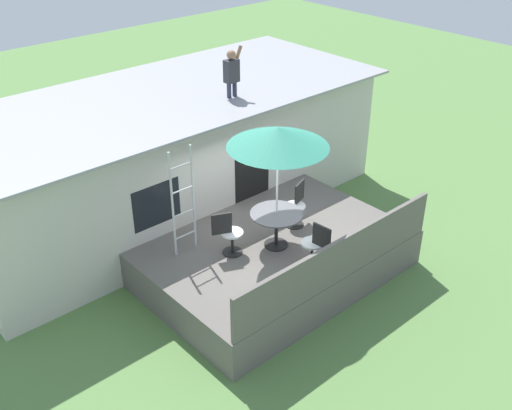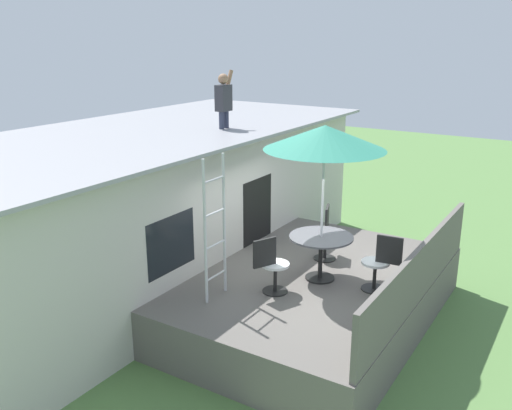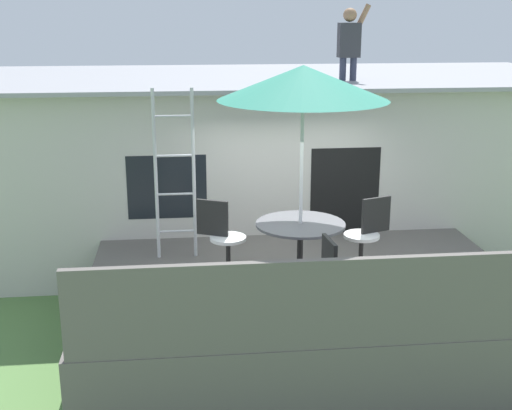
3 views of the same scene
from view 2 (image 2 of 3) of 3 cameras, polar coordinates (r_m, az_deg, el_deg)
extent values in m
plane|color=#567F42|center=(9.81, 5.44, -11.33)|extent=(40.00, 40.00, 0.00)
cube|color=beige|center=(11.20, -11.01, -0.07)|extent=(10.00, 4.00, 2.84)
cube|color=#99999E|center=(10.87, -11.44, 7.26)|extent=(10.50, 4.50, 0.06)
cube|color=black|center=(8.74, -8.73, -3.94)|extent=(1.10, 0.03, 0.90)
cube|color=black|center=(10.82, 0.10, -2.41)|extent=(1.00, 0.03, 2.00)
cube|color=#605B56|center=(9.63, 5.50, -9.23)|extent=(5.18, 3.73, 0.80)
cube|color=#605B56|center=(8.71, 16.46, -6.68)|extent=(5.08, 0.08, 0.90)
cylinder|color=black|center=(9.31, 6.55, -7.41)|extent=(0.48, 0.48, 0.03)
cylinder|color=black|center=(9.17, 6.62, -5.38)|extent=(0.07, 0.07, 0.71)
cylinder|color=#4C4C51|center=(9.04, 6.70, -3.27)|extent=(1.04, 1.04, 0.03)
cylinder|color=silver|center=(8.89, 6.80, -0.43)|extent=(0.04, 0.04, 2.40)
cone|color=#338C72|center=(8.62, 7.07, 6.89)|extent=(1.90, 1.90, 0.38)
cylinder|color=silver|center=(8.08, -5.24, -2.93)|extent=(0.04, 0.04, 2.20)
cylinder|color=silver|center=(8.44, -3.27, -1.99)|extent=(0.04, 0.04, 2.20)
cylinder|color=silver|center=(8.53, -4.12, -7.21)|extent=(0.48, 0.03, 0.03)
cylinder|color=silver|center=(8.34, -4.20, -4.07)|extent=(0.48, 0.03, 0.03)
cylinder|color=silver|center=(8.18, -4.27, -0.80)|extent=(0.48, 0.03, 0.03)
cylinder|color=silver|center=(8.04, -4.35, 2.60)|extent=(0.48, 0.03, 0.03)
cylinder|color=#33384C|center=(10.92, -3.56, 8.66)|extent=(0.10, 0.10, 0.34)
cylinder|color=#33384C|center=(11.05, -3.07, 8.77)|extent=(0.10, 0.10, 0.34)
cube|color=#333338|center=(10.93, -3.35, 10.90)|extent=(0.32, 0.20, 0.50)
sphere|color=#997051|center=(10.90, -3.38, 12.78)|extent=(0.20, 0.20, 0.20)
cylinder|color=#997051|center=(11.05, -2.82, 12.53)|extent=(0.26, 0.08, 0.44)
cylinder|color=black|center=(8.81, 1.97, -8.80)|extent=(0.40, 0.40, 0.02)
cylinder|color=black|center=(8.72, 1.98, -7.50)|extent=(0.06, 0.06, 0.44)
cylinder|color=silver|center=(8.63, 2.00, -6.10)|extent=(0.44, 0.44, 0.04)
cube|color=black|center=(8.43, 0.89, -4.90)|extent=(0.38, 0.20, 0.44)
cylinder|color=black|center=(10.10, 7.05, -5.44)|extent=(0.40, 0.40, 0.02)
cylinder|color=black|center=(10.02, 7.09, -4.27)|extent=(0.06, 0.06, 0.44)
cylinder|color=silver|center=(9.94, 7.14, -3.04)|extent=(0.44, 0.44, 0.04)
cube|color=black|center=(10.05, 7.29, -1.37)|extent=(0.39, 0.17, 0.44)
cylinder|color=black|center=(9.07, 11.97, -8.40)|extent=(0.40, 0.40, 0.02)
cylinder|color=black|center=(8.98, 12.06, -7.13)|extent=(0.06, 0.06, 0.44)
cylinder|color=silver|center=(8.89, 12.15, -5.77)|extent=(0.44, 0.44, 0.04)
cube|color=black|center=(8.76, 13.51, -4.52)|extent=(0.08, 0.40, 0.44)
camera|label=1|loc=(4.80, 122.44, 30.11)|focal=42.71mm
camera|label=3|loc=(7.42, 61.87, 2.24)|focal=47.19mm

